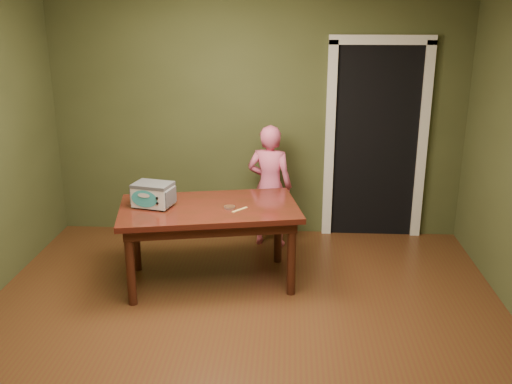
% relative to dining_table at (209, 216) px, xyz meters
% --- Properties ---
extents(floor, '(5.00, 5.00, 0.00)m').
position_rel_dining_table_xyz_m(floor, '(0.36, -1.18, -0.65)').
color(floor, '#4F2716').
rests_on(floor, ground).
extents(room_shell, '(4.52, 5.02, 2.61)m').
position_rel_dining_table_xyz_m(room_shell, '(0.36, -1.18, 1.06)').
color(room_shell, '#444B28').
rests_on(room_shell, ground).
extents(doorway, '(1.10, 0.66, 2.25)m').
position_rel_dining_table_xyz_m(doorway, '(1.66, 1.60, 0.41)').
color(doorway, black).
rests_on(doorway, ground).
extents(dining_table, '(1.74, 1.19, 0.75)m').
position_rel_dining_table_xyz_m(dining_table, '(0.00, 0.00, 0.00)').
color(dining_table, '#37170C').
rests_on(dining_table, floor).
extents(toy_oven, '(0.40, 0.31, 0.22)m').
position_rel_dining_table_xyz_m(toy_oven, '(-0.50, -0.04, 0.22)').
color(toy_oven, '#4C4F54').
rests_on(toy_oven, dining_table).
extents(baking_pan, '(0.10, 0.10, 0.02)m').
position_rel_dining_table_xyz_m(baking_pan, '(0.19, -0.06, 0.11)').
color(baking_pan, silver).
rests_on(baking_pan, dining_table).
extents(spatula, '(0.13, 0.16, 0.01)m').
position_rel_dining_table_xyz_m(spatula, '(0.29, -0.09, 0.10)').
color(spatula, '#DBAF5F').
rests_on(spatula, dining_table).
extents(child, '(0.53, 0.40, 1.32)m').
position_rel_dining_table_xyz_m(child, '(0.52, 0.93, 0.01)').
color(child, '#E15D85').
rests_on(child, floor).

